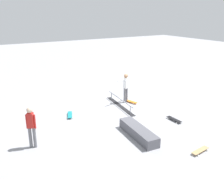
{
  "coord_description": "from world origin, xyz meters",
  "views": [
    {
      "loc": [
        -9.91,
        6.3,
        4.78
      ],
      "look_at": [
        0.24,
        0.32,
        1.0
      ],
      "focal_mm": 39.24,
      "sensor_mm": 36.0,
      "label": 1
    }
  ],
  "objects": [
    {
      "name": "ground_plane",
      "position": [
        0.0,
        0.0,
        0.0
      ],
      "size": [
        60.0,
        60.0,
        0.0
      ],
      "primitive_type": "plane",
      "color": "#9E9EA3"
    },
    {
      "name": "loose_skateboard_black",
      "position": [
        -2.56,
        -1.33,
        0.07
      ],
      "size": [
        0.8,
        0.27,
        0.09
      ],
      "rotation": [
        0.0,
        0.0,
        3.16
      ],
      "color": "black",
      "rests_on": "ground_plane"
    },
    {
      "name": "skateboard_main",
      "position": [
        0.37,
        -0.94,
        0.07
      ],
      "size": [
        0.82,
        0.44,
        0.09
      ],
      "rotation": [
        0.0,
        0.0,
        3.45
      ],
      "color": "orange",
      "rests_on": "ground_plane"
    },
    {
      "name": "skater_main",
      "position": [
        0.57,
        -0.74,
        0.94
      ],
      "size": [
        0.39,
        1.28,
        1.61
      ],
      "rotation": [
        0.0,
        0.0,
        4.96
      ],
      "color": "slate",
      "rests_on": "ground_plane"
    },
    {
      "name": "skate_ledge",
      "position": [
        -2.92,
        0.97,
        0.2
      ],
      "size": [
        2.23,
        0.73,
        0.4
      ],
      "primitive_type": "cube",
      "rotation": [
        0.0,
        0.0,
        -0.09
      ],
      "color": "#595960",
      "rests_on": "ground_plane"
    },
    {
      "name": "bystander_red_shirt",
      "position": [
        -1.59,
        4.76,
        0.89
      ],
      "size": [
        0.26,
        0.34,
        1.58
      ],
      "rotation": [
        0.0,
        0.0,
        4.19
      ],
      "color": "slate",
      "rests_on": "ground_plane"
    },
    {
      "name": "grind_rail",
      "position": [
        0.24,
        -0.18,
        0.18
      ],
      "size": [
        2.95,
        0.56,
        0.42
      ],
      "rotation": [
        0.0,
        0.0,
        -0.11
      ],
      "color": "black",
      "rests_on": "ground_plane"
    },
    {
      "name": "loose_skateboard_natural",
      "position": [
        -4.96,
        -0.25,
        0.07
      ],
      "size": [
        0.33,
        0.82,
        0.09
      ],
      "rotation": [
        0.0,
        0.0,
        4.83
      ],
      "color": "tan",
      "rests_on": "ground_plane"
    },
    {
      "name": "loose_skateboard_teal",
      "position": [
        0.35,
        2.58,
        0.07
      ],
      "size": [
        0.82,
        0.47,
        0.09
      ],
      "rotation": [
        0.0,
        0.0,
        2.77
      ],
      "color": "teal",
      "rests_on": "ground_plane"
    }
  ]
}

